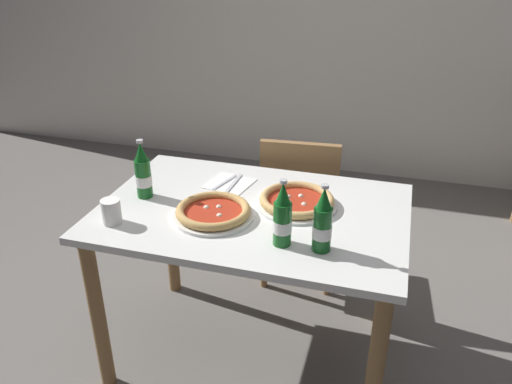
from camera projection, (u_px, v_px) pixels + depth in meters
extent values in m
plane|color=slate|center=(253.00, 352.00, 2.35)|extent=(8.00, 8.00, 0.00)
cube|color=silver|center=(252.00, 212.00, 2.02)|extent=(1.20, 0.80, 0.03)
cylinder|color=olive|center=(98.00, 316.00, 2.03)|extent=(0.06, 0.06, 0.72)
cylinder|color=olive|center=(375.00, 375.00, 1.76)|extent=(0.06, 0.06, 0.72)
cylinder|color=olive|center=(171.00, 231.00, 2.62)|extent=(0.06, 0.06, 0.72)
cylinder|color=olive|center=(387.00, 265.00, 2.34)|extent=(0.06, 0.06, 0.72)
cube|color=olive|center=(302.00, 205.00, 2.72)|extent=(0.43, 0.43, 0.04)
cube|color=olive|center=(299.00, 182.00, 2.47)|extent=(0.38, 0.07, 0.40)
cylinder|color=olive|center=(333.00, 228.00, 2.94)|extent=(0.04, 0.04, 0.41)
cylinder|color=olive|center=(275.00, 222.00, 3.00)|extent=(0.04, 0.04, 0.41)
cylinder|color=olive|center=(329.00, 261.00, 2.64)|extent=(0.04, 0.04, 0.41)
cylinder|color=olive|center=(264.00, 254.00, 2.71)|extent=(0.04, 0.04, 0.41)
cylinder|color=white|center=(297.00, 204.00, 2.03)|extent=(0.32, 0.32, 0.01)
cylinder|color=#AD2D19|center=(297.00, 202.00, 2.03)|extent=(0.23, 0.23, 0.01)
torus|color=tan|center=(297.00, 199.00, 2.02)|extent=(0.30, 0.30, 0.03)
sphere|color=silver|center=(288.00, 197.00, 2.06)|extent=(0.02, 0.02, 0.02)
sphere|color=silver|center=(304.00, 205.00, 2.00)|extent=(0.02, 0.02, 0.02)
sphere|color=silver|center=(301.00, 197.00, 2.07)|extent=(0.02, 0.02, 0.02)
cylinder|color=white|center=(213.00, 215.00, 1.95)|extent=(0.31, 0.31, 0.01)
cylinder|color=#AD2D19|center=(213.00, 213.00, 1.95)|extent=(0.22, 0.22, 0.01)
torus|color=tan|center=(213.00, 210.00, 1.94)|extent=(0.29, 0.29, 0.03)
sphere|color=silver|center=(206.00, 208.00, 1.98)|extent=(0.02, 0.02, 0.02)
sphere|color=silver|center=(219.00, 216.00, 1.92)|extent=(0.02, 0.02, 0.02)
sphere|color=silver|center=(219.00, 208.00, 1.98)|extent=(0.02, 0.02, 0.02)
cylinder|color=#14591E|center=(144.00, 179.00, 2.08)|extent=(0.06, 0.06, 0.16)
cone|color=#14591E|center=(141.00, 152.00, 2.02)|extent=(0.05, 0.05, 0.07)
cylinder|color=#B7B7BC|center=(140.00, 141.00, 2.00)|extent=(0.03, 0.03, 0.01)
cylinder|color=white|center=(144.00, 180.00, 2.08)|extent=(0.07, 0.07, 0.04)
cylinder|color=#14591E|center=(282.00, 224.00, 1.75)|extent=(0.06, 0.06, 0.16)
cone|color=#14591E|center=(283.00, 193.00, 1.70)|extent=(0.05, 0.05, 0.07)
cylinder|color=#B7B7BC|center=(284.00, 181.00, 1.68)|extent=(0.03, 0.03, 0.01)
cylinder|color=white|center=(282.00, 226.00, 1.75)|extent=(0.07, 0.07, 0.04)
cylinder|color=#14591E|center=(322.00, 229.00, 1.72)|extent=(0.06, 0.06, 0.16)
cone|color=#14591E|center=(324.00, 198.00, 1.67)|extent=(0.05, 0.05, 0.07)
cylinder|color=#B7B7BC|center=(325.00, 186.00, 1.65)|extent=(0.03, 0.03, 0.01)
cylinder|color=white|center=(322.00, 231.00, 1.72)|extent=(0.07, 0.07, 0.04)
cube|color=white|center=(229.00, 184.00, 2.21)|extent=(0.21, 0.21, 0.00)
cube|color=silver|center=(234.00, 183.00, 2.21)|extent=(0.02, 0.19, 0.00)
cube|color=silver|center=(225.00, 182.00, 2.22)|extent=(0.06, 0.17, 0.00)
cylinder|color=white|center=(111.00, 212.00, 1.90)|extent=(0.07, 0.07, 0.09)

